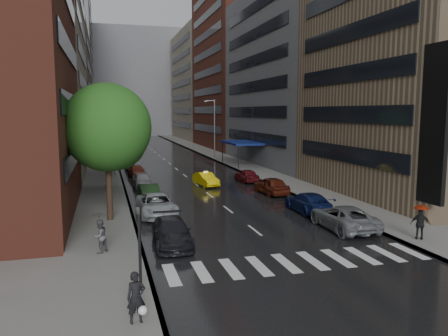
{
  "coord_description": "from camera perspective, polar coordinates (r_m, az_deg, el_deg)",
  "views": [
    {
      "loc": [
        -8.83,
        -20.85,
        7.32
      ],
      "look_at": [
        0.0,
        11.17,
        3.0
      ],
      "focal_mm": 35.0,
      "sensor_mm": 36.0,
      "label": 1
    }
  ],
  "objects": [
    {
      "name": "ground",
      "position": [
        23.8,
        7.29,
        -10.57
      ],
      "size": [
        220.0,
        220.0,
        0.0
      ],
      "primitive_type": "plane",
      "color": "gray",
      "rests_on": "ground"
    },
    {
      "name": "road",
      "position": [
        71.77,
        -8.27,
        1.49
      ],
      "size": [
        14.0,
        140.0,
        0.01
      ],
      "primitive_type": "cube",
      "color": "black",
      "rests_on": "ground"
    },
    {
      "name": "sidewalk_left",
      "position": [
        71.22,
        -15.48,
        1.3
      ],
      "size": [
        4.0,
        140.0,
        0.15
      ],
      "primitive_type": "cube",
      "color": "gray",
      "rests_on": "ground"
    },
    {
      "name": "sidewalk_right",
      "position": [
        73.42,
        -1.29,
        1.75
      ],
      "size": [
        4.0,
        140.0,
        0.15
      ],
      "primitive_type": "cube",
      "color": "gray",
      "rests_on": "ground"
    },
    {
      "name": "crosswalk",
      "position": [
        22.14,
        9.82,
        -11.97
      ],
      "size": [
        13.15,
        2.8,
        0.01
      ],
      "color": "silver",
      "rests_on": "ground"
    },
    {
      "name": "buildings_left",
      "position": [
        80.35,
        -20.28,
        13.16
      ],
      "size": [
        8.0,
        108.0,
        38.0
      ],
      "color": "maroon",
      "rests_on": "ground"
    },
    {
      "name": "buildings_right",
      "position": [
        81.5,
        1.7,
        12.84
      ],
      "size": [
        8.05,
        109.1,
        36.0
      ],
      "color": "#937A5B",
      "rests_on": "ground"
    },
    {
      "name": "building_far",
      "position": [
        139.4,
        -11.97,
        10.83
      ],
      "size": [
        40.0,
        14.0,
        32.0
      ],
      "primitive_type": "cube",
      "color": "slate",
      "rests_on": "ground"
    },
    {
      "name": "tree_near",
      "position": [
        29.43,
        -15.02,
        5.12
      ],
      "size": [
        5.75,
        5.75,
        9.16
      ],
      "color": "#382619",
      "rests_on": "ground"
    },
    {
      "name": "tree_mid",
      "position": [
        41.72,
        -15.13,
        4.48
      ],
      "size": [
        4.93,
        4.93,
        7.86
      ],
      "color": "#382619",
      "rests_on": "ground"
    },
    {
      "name": "tree_far",
      "position": [
        53.38,
        -15.21,
        4.9
      ],
      "size": [
        4.79,
        4.79,
        7.64
      ],
      "color": "#382619",
      "rests_on": "ground"
    },
    {
      "name": "taxi",
      "position": [
        43.21,
        -2.4,
        -1.47
      ],
      "size": [
        2.08,
        4.16,
        1.31
      ],
      "primitive_type": "imported",
      "rotation": [
        0.0,
        0.0,
        0.18
      ],
      "color": "yellow",
      "rests_on": "ground"
    },
    {
      "name": "parked_cars_left",
      "position": [
        40.79,
        -10.39,
        -2.03
      ],
      "size": [
        2.7,
        42.51,
        1.51
      ],
      "color": "black",
      "rests_on": "ground"
    },
    {
      "name": "parked_cars_right",
      "position": [
        34.39,
        9.36,
        -3.71
      ],
      "size": [
        2.67,
        24.0,
        1.57
      ],
      "color": "slate",
      "rests_on": "ground"
    },
    {
      "name": "ped_bag_walker",
      "position": [
        15.75,
        -11.35,
        -16.34
      ],
      "size": [
        0.71,
        0.52,
        1.78
      ],
      "color": "black",
      "rests_on": "sidewalk_left"
    },
    {
      "name": "ped_black_umbrella",
      "position": [
        23.23,
        -15.95,
        -7.7
      ],
      "size": [
        1.06,
        1.06,
        2.09
      ],
      "color": "#4B4A4F",
      "rests_on": "sidewalk_left"
    },
    {
      "name": "ped_red_umbrella",
      "position": [
        26.99,
        24.3,
        -6.09
      ],
      "size": [
        1.09,
        0.96,
        2.01
      ],
      "color": "black",
      "rests_on": "sidewalk_right"
    },
    {
      "name": "traffic_light",
      "position": [
        17.89,
        -10.97,
        -9.27
      ],
      "size": [
        0.18,
        0.15,
        3.45
      ],
      "color": "black",
      "rests_on": "sidewalk_left"
    },
    {
      "name": "street_lamp_left",
      "position": [
        50.92,
        -14.19,
        4.45
      ],
      "size": [
        1.74,
        0.22,
        9.0
      ],
      "color": "gray",
      "rests_on": "sidewalk_left"
    },
    {
      "name": "street_lamp_right",
      "position": [
        67.94,
        -1.31,
        5.36
      ],
      "size": [
        1.74,
        0.22,
        9.0
      ],
      "color": "gray",
      "rests_on": "sidewalk_right"
    },
    {
      "name": "awning",
      "position": [
        58.77,
        2.27,
        3.32
      ],
      "size": [
        4.0,
        8.0,
        3.12
      ],
      "color": "navy",
      "rests_on": "sidewalk_right"
    }
  ]
}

